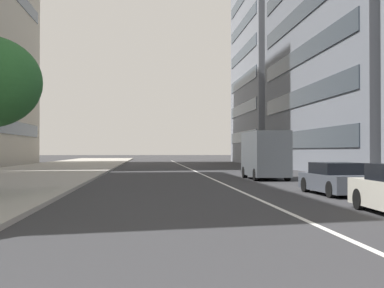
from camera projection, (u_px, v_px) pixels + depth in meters
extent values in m
cube|color=#A39E93|center=(1.00, 179.00, 30.85)|extent=(160.00, 10.73, 0.15)
cube|color=silver|center=(205.00, 175.00, 36.84)|extent=(110.00, 0.16, 0.01)
cylinder|color=black|center=(360.00, 199.00, 15.60)|extent=(0.63, 0.24, 0.62)
cube|color=#4C515B|center=(337.00, 182.00, 20.93)|extent=(4.28, 1.92, 0.66)
cube|color=black|center=(337.00, 168.00, 20.93)|extent=(2.16, 1.69, 0.45)
cylinder|color=black|center=(306.00, 185.00, 22.21)|extent=(0.63, 0.25, 0.62)
cylinder|color=black|center=(342.00, 184.00, 22.41)|extent=(0.63, 0.25, 0.62)
cylinder|color=black|center=(331.00, 190.00, 19.45)|extent=(0.63, 0.25, 0.62)
cylinder|color=black|center=(372.00, 189.00, 19.65)|extent=(0.63, 0.25, 0.62)
cube|color=#4C5156|center=(265.00, 154.00, 32.01)|extent=(5.07, 2.04, 2.64)
cube|color=black|center=(275.00, 144.00, 29.52)|extent=(0.05, 1.69, 0.56)
cylinder|color=black|center=(245.00, 172.00, 33.63)|extent=(0.72, 0.26, 0.72)
cylinder|color=black|center=(273.00, 172.00, 33.79)|extent=(0.72, 0.26, 0.72)
cylinder|color=black|center=(256.00, 175.00, 30.20)|extent=(0.72, 0.26, 0.72)
cylinder|color=black|center=(287.00, 175.00, 30.36)|extent=(0.72, 0.26, 0.72)
cube|color=#2D3842|center=(301.00, 139.00, 45.32)|extent=(25.38, 0.08, 1.50)
cube|color=#2D3842|center=(301.00, 97.00, 45.36)|extent=(25.38, 0.08, 1.50)
cube|color=#2D3842|center=(300.00, 55.00, 45.40)|extent=(25.38, 0.08, 1.50)
cube|color=#2D3842|center=(300.00, 13.00, 45.45)|extent=(25.38, 0.08, 1.50)
cube|color=gray|center=(294.00, 2.00, 74.19)|extent=(21.29, 14.45, 44.98)
cube|color=#384756|center=(243.00, 137.00, 73.36)|extent=(19.16, 0.08, 1.50)
cube|color=#384756|center=(242.00, 109.00, 73.41)|extent=(19.16, 0.08, 1.50)
cube|color=#384756|center=(242.00, 81.00, 73.46)|extent=(19.16, 0.08, 1.50)
cube|color=#384756|center=(242.00, 53.00, 73.51)|extent=(19.16, 0.08, 1.50)
cube|color=#384756|center=(242.00, 25.00, 73.55)|extent=(19.16, 0.08, 1.50)
cube|color=#384756|center=(9.00, 127.00, 56.77)|extent=(29.08, 0.08, 1.50)
cube|color=#384756|center=(9.00, 56.00, 56.86)|extent=(29.08, 0.08, 1.50)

